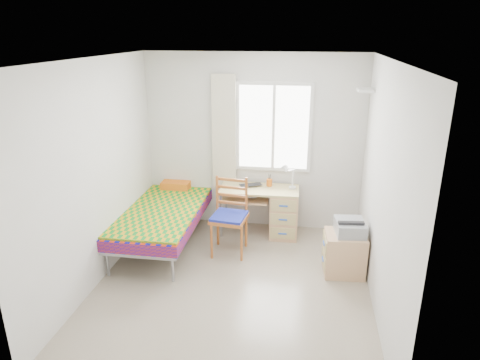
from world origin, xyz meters
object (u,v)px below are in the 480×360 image
(bed, at_px, (166,210))
(chair, at_px, (230,212))
(printer, at_px, (350,227))
(desk, at_px, (279,210))
(cabinet, at_px, (344,253))

(bed, height_order, chair, chair)
(bed, distance_m, printer, 2.55)
(bed, bearing_deg, printer, -11.41)
(desk, bearing_deg, chair, -136.86)
(desk, relative_size, chair, 1.11)
(bed, bearing_deg, desk, 14.43)
(chair, relative_size, printer, 2.39)
(printer, bearing_deg, bed, 162.54)
(printer, bearing_deg, cabinet, -153.79)
(desk, bearing_deg, bed, -166.30)
(bed, xyz_separation_m, chair, (0.96, -0.18, 0.12))
(chair, height_order, cabinet, chair)
(bed, relative_size, cabinet, 4.13)
(desk, height_order, cabinet, desk)
(chair, bearing_deg, bed, 175.99)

